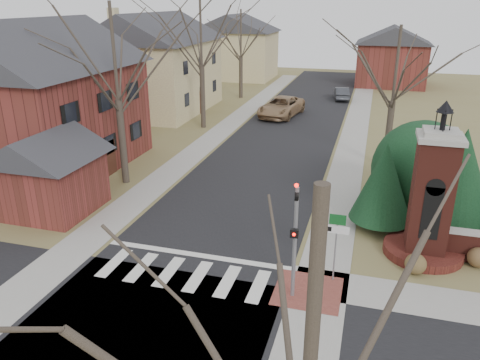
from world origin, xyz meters
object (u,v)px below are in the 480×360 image
(brick_gate_monument, at_px, (430,207))
(distant_car, at_px, (342,93))
(pickup_truck, at_px, (281,107))
(sign_post, at_px, (336,234))
(traffic_signal_pole, at_px, (295,232))

(brick_gate_monument, xyz_separation_m, distant_car, (-5.95, 31.88, -1.51))
(pickup_truck, distance_m, distant_car, 10.27)
(sign_post, bearing_deg, brick_gate_monument, 41.42)
(brick_gate_monument, xyz_separation_m, pickup_truck, (-10.60, 22.72, -1.31))
(traffic_signal_pole, xyz_separation_m, sign_post, (1.29, 1.41, -0.64))
(traffic_signal_pole, bearing_deg, pickup_truck, 102.26)
(sign_post, height_order, pickup_truck, sign_post)
(pickup_truck, bearing_deg, distant_car, 72.02)
(brick_gate_monument, bearing_deg, sign_post, -138.58)
(sign_post, relative_size, distant_car, 0.69)
(traffic_signal_pole, bearing_deg, distant_car, 91.98)
(distant_car, bearing_deg, traffic_signal_pole, 83.08)
(sign_post, relative_size, pickup_truck, 0.45)
(traffic_signal_pole, height_order, brick_gate_monument, brick_gate_monument)
(brick_gate_monument, relative_size, distant_car, 1.63)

